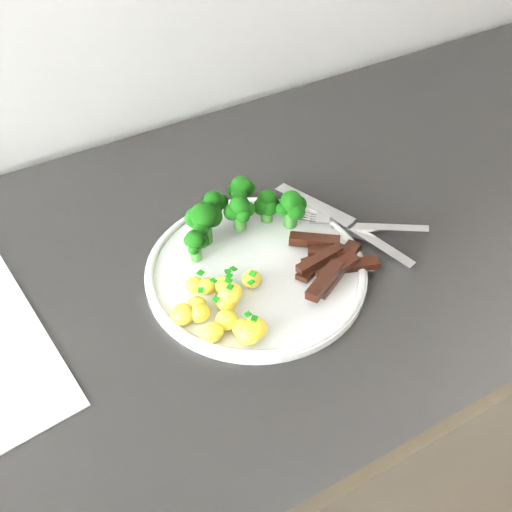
{
  "coord_description": "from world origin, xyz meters",
  "views": [
    {
      "loc": [
        -0.08,
        1.2,
        1.43
      ],
      "look_at": [
        0.17,
        1.63,
        0.93
      ],
      "focal_mm": 42.95,
      "sensor_mm": 36.0,
      "label": 1
    }
  ],
  "objects_px": {
    "broccoli": "(238,210)",
    "counter": "(221,455)",
    "fork": "(359,225)",
    "knife": "(359,234)",
    "plate": "(256,270)",
    "potatoes": "(224,309)",
    "beef_strips": "(329,262)"
  },
  "relations": [
    {
      "from": "counter",
      "to": "knife",
      "type": "xyz_separation_m",
      "value": [
        0.19,
        -0.05,
        0.46
      ]
    },
    {
      "from": "knife",
      "to": "beef_strips",
      "type": "bearing_deg",
      "value": -155.77
    },
    {
      "from": "beef_strips",
      "to": "fork",
      "type": "bearing_deg",
      "value": 27.28
    },
    {
      "from": "plate",
      "to": "broccoli",
      "type": "bearing_deg",
      "value": 78.36
    },
    {
      "from": "fork",
      "to": "knife",
      "type": "relative_size",
      "value": 0.7
    },
    {
      "from": "fork",
      "to": "knife",
      "type": "bearing_deg",
      "value": -116.36
    },
    {
      "from": "counter",
      "to": "potatoes",
      "type": "bearing_deg",
      "value": -101.26
    },
    {
      "from": "potatoes",
      "to": "fork",
      "type": "bearing_deg",
      "value": 10.89
    },
    {
      "from": "counter",
      "to": "broccoli",
      "type": "bearing_deg",
      "value": 27.59
    },
    {
      "from": "beef_strips",
      "to": "fork",
      "type": "height_order",
      "value": "beef_strips"
    },
    {
      "from": "counter",
      "to": "plate",
      "type": "relative_size",
      "value": 9.27
    },
    {
      "from": "plate",
      "to": "knife",
      "type": "bearing_deg",
      "value": -4.26
    },
    {
      "from": "beef_strips",
      "to": "knife",
      "type": "height_order",
      "value": "beef_strips"
    },
    {
      "from": "beef_strips",
      "to": "fork",
      "type": "xyz_separation_m",
      "value": [
        0.07,
        0.04,
        -0.0
      ]
    },
    {
      "from": "counter",
      "to": "fork",
      "type": "bearing_deg",
      "value": -11.61
    },
    {
      "from": "broccoli",
      "to": "counter",
      "type": "bearing_deg",
      "value": -152.41
    },
    {
      "from": "counter",
      "to": "fork",
      "type": "height_order",
      "value": "fork"
    },
    {
      "from": "fork",
      "to": "beef_strips",
      "type": "bearing_deg",
      "value": -152.72
    },
    {
      "from": "plate",
      "to": "potatoes",
      "type": "bearing_deg",
      "value": -145.4
    },
    {
      "from": "plate",
      "to": "beef_strips",
      "type": "height_order",
      "value": "beef_strips"
    },
    {
      "from": "broccoli",
      "to": "fork",
      "type": "bearing_deg",
      "value": -29.19
    },
    {
      "from": "broccoli",
      "to": "knife",
      "type": "xyz_separation_m",
      "value": [
        0.13,
        -0.08,
        -0.03
      ]
    },
    {
      "from": "counter",
      "to": "beef_strips",
      "type": "height_order",
      "value": "beef_strips"
    },
    {
      "from": "plate",
      "to": "potatoes",
      "type": "height_order",
      "value": "potatoes"
    },
    {
      "from": "counter",
      "to": "knife",
      "type": "bearing_deg",
      "value": -13.46
    },
    {
      "from": "potatoes",
      "to": "fork",
      "type": "relative_size",
      "value": 0.79
    },
    {
      "from": "potatoes",
      "to": "fork",
      "type": "height_order",
      "value": "potatoes"
    },
    {
      "from": "knife",
      "to": "broccoli",
      "type": "bearing_deg",
      "value": 148.29
    },
    {
      "from": "fork",
      "to": "counter",
      "type": "bearing_deg",
      "value": 168.39
    },
    {
      "from": "potatoes",
      "to": "beef_strips",
      "type": "height_order",
      "value": "potatoes"
    },
    {
      "from": "beef_strips",
      "to": "knife",
      "type": "bearing_deg",
      "value": 24.23
    },
    {
      "from": "counter",
      "to": "fork",
      "type": "relative_size",
      "value": 16.63
    }
  ]
}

